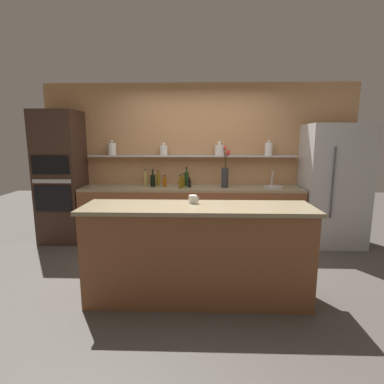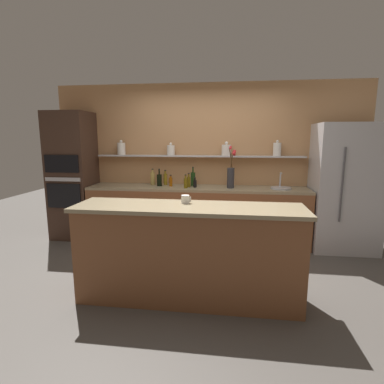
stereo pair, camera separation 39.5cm
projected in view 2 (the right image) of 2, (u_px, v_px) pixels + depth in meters
name	position (u px, v px, depth m)	size (l,w,h in m)	color
ground_plane	(195.00, 274.00, 3.80)	(12.00, 12.00, 0.00)	#4C4742
back_wall_unit	(206.00, 162.00, 5.13)	(5.20, 0.28, 2.60)	tan
back_counter_unit	(197.00, 214.00, 4.94)	(3.55, 0.62, 0.92)	brown
island_counter	(188.00, 253.00, 3.14)	(2.36, 0.61, 1.02)	brown
refrigerator	(345.00, 188.00, 4.52)	(0.93, 0.73, 1.92)	#B7B7BC
oven_tower	(73.00, 176.00, 5.11)	(0.68, 0.64, 2.13)	#3D281E
flower_vase	(231.00, 175.00, 4.72)	(0.13, 0.14, 0.66)	#2D2D33
sink_fixture	(281.00, 187.00, 4.69)	(0.32, 0.32, 0.25)	#B7B7BC
bottle_wine_0	(193.00, 179.00, 4.98)	(0.08, 0.08, 0.32)	#193814
bottle_wine_1	(159.00, 180.00, 4.95)	(0.08, 0.08, 0.29)	black
bottle_oil_2	(165.00, 179.00, 5.09)	(0.06, 0.06, 0.25)	olive
bottle_oil_3	(189.00, 181.00, 4.84)	(0.05, 0.05, 0.23)	brown
bottle_sauce_4	(171.00, 182.00, 4.92)	(0.05, 0.05, 0.19)	#9E4C0A
bottle_spirit_5	(153.00, 178.00, 5.09)	(0.07, 0.07, 0.27)	tan
bottle_sauce_6	(195.00, 183.00, 4.82)	(0.06, 0.06, 0.16)	black
bottle_oil_7	(186.00, 183.00, 4.73)	(0.06, 0.06, 0.22)	brown
coffee_mug	(185.00, 199.00, 3.17)	(0.11, 0.09, 0.09)	silver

